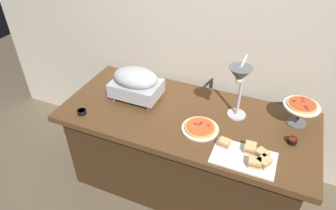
{
  "coord_description": "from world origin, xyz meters",
  "views": [
    {
      "loc": [
        0.56,
        -1.67,
        2.15
      ],
      "look_at": [
        -0.15,
        0.0,
        0.81
      ],
      "focal_mm": 32.02,
      "sensor_mm": 36.0,
      "label": 1
    }
  ],
  "objects_px": {
    "heat_lamp": "(240,80)",
    "pizza_plate_front": "(200,128)",
    "pizza_plate_center": "(301,107)",
    "chafing_dish": "(136,82)",
    "sauce_cup_far": "(82,112)",
    "sandwich_platter": "(248,156)",
    "sauce_cup_near": "(292,141)"
  },
  "relations": [
    {
      "from": "chafing_dish",
      "to": "heat_lamp",
      "type": "height_order",
      "value": "heat_lamp"
    },
    {
      "from": "heat_lamp",
      "to": "pizza_plate_front",
      "type": "relative_size",
      "value": 1.93
    },
    {
      "from": "sauce_cup_far",
      "to": "chafing_dish",
      "type": "bearing_deg",
      "value": 50.03
    },
    {
      "from": "chafing_dish",
      "to": "sandwich_platter",
      "type": "xyz_separation_m",
      "value": [
        0.95,
        -0.31,
        -0.13
      ]
    },
    {
      "from": "sandwich_platter",
      "to": "sauce_cup_near",
      "type": "relative_size",
      "value": 6.14
    },
    {
      "from": "heat_lamp",
      "to": "sandwich_platter",
      "type": "distance_m",
      "value": 0.48
    },
    {
      "from": "chafing_dish",
      "to": "sauce_cup_near",
      "type": "bearing_deg",
      "value": -2.86
    },
    {
      "from": "chafing_dish",
      "to": "sauce_cup_near",
      "type": "height_order",
      "value": "chafing_dish"
    },
    {
      "from": "pizza_plate_center",
      "to": "sauce_cup_near",
      "type": "distance_m",
      "value": 0.26
    },
    {
      "from": "chafing_dish",
      "to": "sauce_cup_near",
      "type": "distance_m",
      "value": 1.2
    },
    {
      "from": "sauce_cup_near",
      "to": "pizza_plate_center",
      "type": "bearing_deg",
      "value": 86.58
    },
    {
      "from": "sandwich_platter",
      "to": "pizza_plate_front",
      "type": "bearing_deg",
      "value": 158.11
    },
    {
      "from": "pizza_plate_center",
      "to": "chafing_dish",
      "type": "bearing_deg",
      "value": -172.11
    },
    {
      "from": "sauce_cup_far",
      "to": "pizza_plate_front",
      "type": "bearing_deg",
      "value": 11.23
    },
    {
      "from": "pizza_plate_center",
      "to": "sauce_cup_near",
      "type": "relative_size",
      "value": 3.82
    },
    {
      "from": "pizza_plate_front",
      "to": "sauce_cup_far",
      "type": "distance_m",
      "value": 0.89
    },
    {
      "from": "heat_lamp",
      "to": "sauce_cup_near",
      "type": "bearing_deg",
      "value": -1.29
    },
    {
      "from": "pizza_plate_front",
      "to": "sauce_cup_far",
      "type": "bearing_deg",
      "value": -168.77
    },
    {
      "from": "chafing_dish",
      "to": "pizza_plate_center",
      "type": "xyz_separation_m",
      "value": [
        1.21,
        0.17,
        -0.01
      ]
    },
    {
      "from": "pizza_plate_front",
      "to": "pizza_plate_center",
      "type": "relative_size",
      "value": 1.06
    },
    {
      "from": "sandwich_platter",
      "to": "sauce_cup_far",
      "type": "bearing_deg",
      "value": -178.71
    },
    {
      "from": "pizza_plate_center",
      "to": "sauce_cup_far",
      "type": "relative_size",
      "value": 3.61
    },
    {
      "from": "heat_lamp",
      "to": "pizza_plate_front",
      "type": "distance_m",
      "value": 0.45
    },
    {
      "from": "pizza_plate_front",
      "to": "pizza_plate_center",
      "type": "bearing_deg",
      "value": 28.43
    },
    {
      "from": "sandwich_platter",
      "to": "pizza_plate_center",
      "type": "bearing_deg",
      "value": 61.88
    },
    {
      "from": "pizza_plate_center",
      "to": "sauce_cup_far",
      "type": "bearing_deg",
      "value": -161.18
    },
    {
      "from": "chafing_dish",
      "to": "sauce_cup_far",
      "type": "height_order",
      "value": "chafing_dish"
    },
    {
      "from": "pizza_plate_front",
      "to": "chafing_dish",
      "type": "bearing_deg",
      "value": 164.02
    },
    {
      "from": "pizza_plate_front",
      "to": "sauce_cup_near",
      "type": "distance_m",
      "value": 0.62
    },
    {
      "from": "pizza_plate_front",
      "to": "sandwich_platter",
      "type": "relative_size",
      "value": 0.66
    },
    {
      "from": "sauce_cup_near",
      "to": "heat_lamp",
      "type": "bearing_deg",
      "value": 178.71
    },
    {
      "from": "heat_lamp",
      "to": "sauce_cup_near",
      "type": "distance_m",
      "value": 0.55
    }
  ]
}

